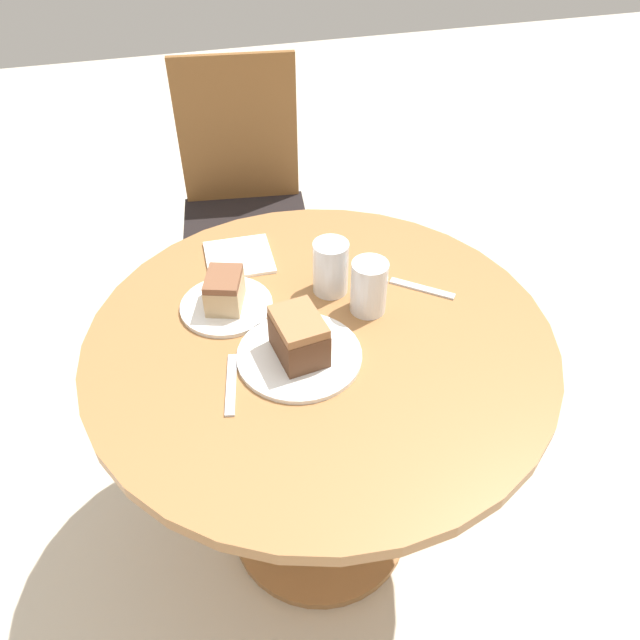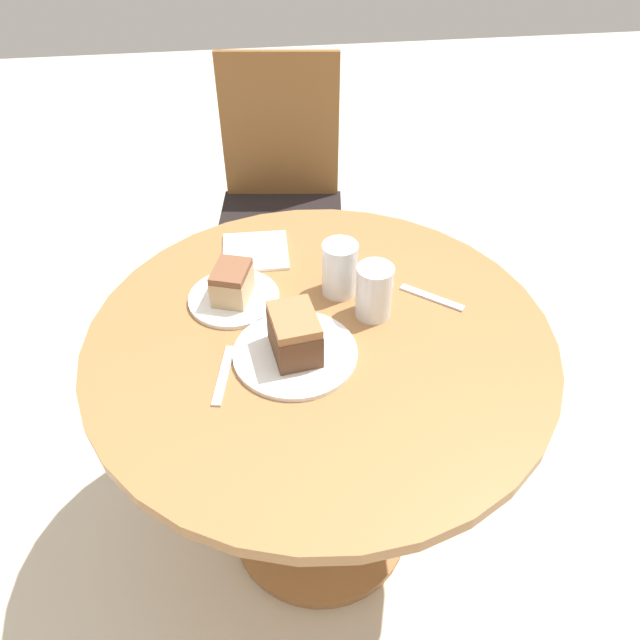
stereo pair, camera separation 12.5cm
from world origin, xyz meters
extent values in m
plane|color=beige|center=(0.00, 0.00, 0.00)|extent=(8.00, 8.00, 0.00)
cylinder|color=#9E6B3D|center=(0.00, 0.00, 0.01)|extent=(0.48, 0.48, 0.03)
cylinder|color=#9E6B3D|center=(0.00, 0.00, 0.37)|extent=(0.08, 0.08, 0.68)
cylinder|color=#9E6B3D|center=(0.00, 0.00, 0.72)|extent=(0.97, 0.97, 0.03)
cylinder|color=brown|center=(-0.24, 0.66, 0.22)|extent=(0.04, 0.04, 0.43)
cylinder|color=brown|center=(0.13, 0.61, 0.22)|extent=(0.04, 0.04, 0.43)
cylinder|color=brown|center=(-0.19, 1.07, 0.22)|extent=(0.04, 0.04, 0.43)
cylinder|color=brown|center=(0.18, 1.02, 0.22)|extent=(0.04, 0.04, 0.43)
cube|color=black|center=(-0.03, 0.84, 0.45)|extent=(0.47, 0.50, 0.03)
cube|color=brown|center=(0.00, 1.05, 0.71)|extent=(0.39, 0.07, 0.50)
cylinder|color=white|center=(-0.06, -0.05, 0.74)|extent=(0.25, 0.25, 0.01)
cylinder|color=white|center=(-0.17, 0.13, 0.74)|extent=(0.20, 0.20, 0.01)
cube|color=brown|center=(-0.06, -0.05, 0.79)|extent=(0.10, 0.13, 0.07)
cube|color=#9E6B42|center=(-0.06, -0.05, 0.83)|extent=(0.10, 0.12, 0.02)
cube|color=tan|center=(-0.17, 0.13, 0.78)|extent=(0.10, 0.11, 0.06)
cube|color=brown|center=(-0.17, 0.13, 0.82)|extent=(0.10, 0.11, 0.02)
cylinder|color=beige|center=(0.12, 0.05, 0.77)|extent=(0.07, 0.07, 0.07)
cylinder|color=white|center=(0.12, 0.05, 0.80)|extent=(0.08, 0.08, 0.12)
cylinder|color=silver|center=(0.06, 0.14, 0.78)|extent=(0.07, 0.07, 0.08)
cylinder|color=white|center=(0.06, 0.14, 0.80)|extent=(0.08, 0.08, 0.12)
cube|color=white|center=(-0.12, 0.30, 0.74)|extent=(0.16, 0.16, 0.01)
cube|color=silver|center=(-0.20, -0.09, 0.74)|extent=(0.05, 0.15, 0.00)
cube|color=silver|center=(0.26, 0.08, 0.74)|extent=(0.13, 0.11, 0.00)
camera|label=1|loc=(-0.24, -0.90, 1.61)|focal=35.00mm
camera|label=2|loc=(-0.12, -0.93, 1.61)|focal=35.00mm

